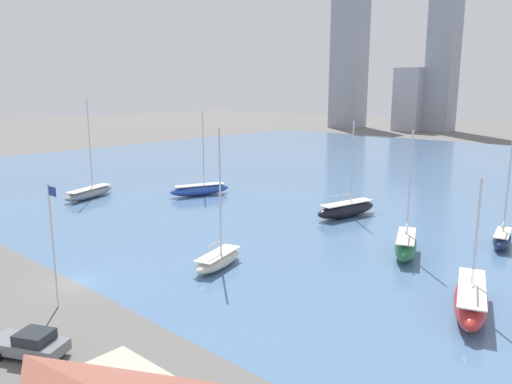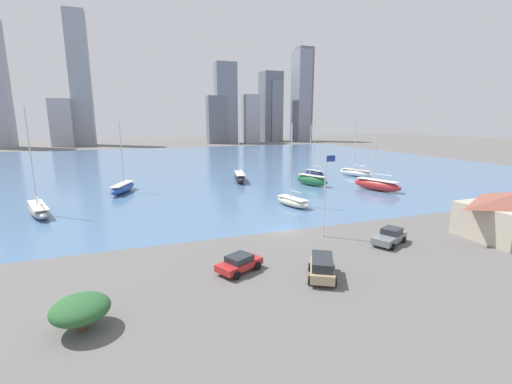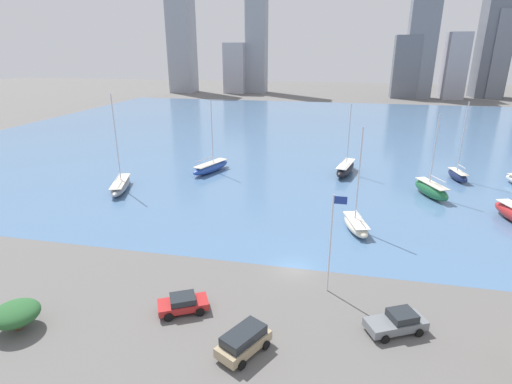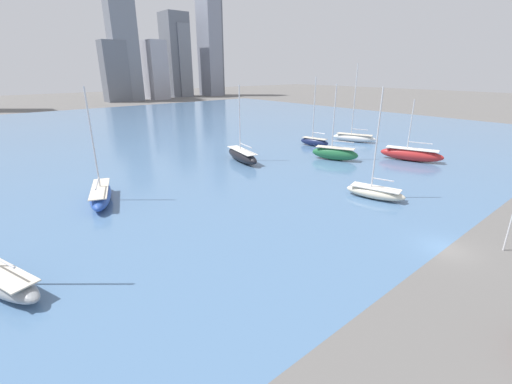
{
  "view_description": "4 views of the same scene",
  "coord_description": "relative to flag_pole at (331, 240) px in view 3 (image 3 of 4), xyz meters",
  "views": [
    {
      "loc": [
        39.02,
        -19.59,
        16.51
      ],
      "look_at": [
        4.51,
        18.22,
        5.88
      ],
      "focal_mm": 35.0,
      "sensor_mm": 36.0,
      "label": 1
    },
    {
      "loc": [
        -16.87,
        -36.96,
        13.43
      ],
      "look_at": [
        -0.22,
        9.64,
        3.05
      ],
      "focal_mm": 24.0,
      "sensor_mm": 36.0,
      "label": 2
    },
    {
      "loc": [
        3.74,
        -36.43,
        21.52
      ],
      "look_at": [
        -6.45,
        11.12,
        4.06
      ],
      "focal_mm": 28.0,
      "sensor_mm": 36.0,
      "label": 3
    },
    {
      "loc": [
        -29.88,
        -9.38,
        14.83
      ],
      "look_at": [
        -6.14,
        18.41,
        1.68
      ],
      "focal_mm": 24.0,
      "sensor_mm": 36.0,
      "label": 4
    }
  ],
  "objects": [
    {
      "name": "yard_shrub",
      "position": [
        -24.44,
        -10.81,
        -3.87
      ],
      "size": [
        3.69,
        3.69,
        2.25
      ],
      "color": "#4C3823",
      "rests_on": "ground_plane"
    },
    {
      "name": "parked_pickup_gray",
      "position": [
        5.65,
        -4.62,
        -4.48
      ],
      "size": [
        5.23,
        3.97,
        1.71
      ],
      "rotation": [
        0.0,
        0.0,
        -1.11
      ],
      "color": "slate",
      "rests_on": "ground_plane"
    },
    {
      "name": "flag_pole",
      "position": [
        0.0,
        0.0,
        0.0
      ],
      "size": [
        1.24,
        0.14,
        9.69
      ],
      "color": "silver",
      "rests_on": "ground_plane"
    },
    {
      "name": "ground_plane",
      "position": [
        -3.61,
        3.39,
        -5.32
      ],
      "size": [
        500.0,
        500.0,
        0.0
      ],
      "primitive_type": "plane",
      "color": "#605E5B"
    },
    {
      "name": "sailboat_navy",
      "position": [
        20.52,
        38.88,
        -4.33
      ],
      "size": [
        2.94,
        6.46,
        13.42
      ],
      "rotation": [
        0.0,
        0.0,
        0.2
      ],
      "color": "#19234C",
      "rests_on": "harbor_water"
    },
    {
      "name": "distant_city_skyline",
      "position": [
        16.88,
        173.64,
        20.0
      ],
      "size": [
        179.29,
        21.8,
        69.33
      ],
      "color": "#8E939E",
      "rests_on": "ground_plane"
    },
    {
      "name": "sailboat_cream",
      "position": [
        2.81,
        14.26,
        -4.47
      ],
      "size": [
        4.02,
        7.34,
        13.03
      ],
      "rotation": [
        0.0,
        0.0,
        0.27
      ],
      "color": "beige",
      "rests_on": "harbor_water"
    },
    {
      "name": "parked_suv_tan",
      "position": [
        -5.84,
        -9.57,
        -4.28
      ],
      "size": [
        3.85,
        4.75,
        1.91
      ],
      "rotation": [
        0.0,
        0.0,
        -0.5
      ],
      "color": "tan",
      "rests_on": "ground_plane"
    },
    {
      "name": "sailboat_black",
      "position": [
        1.45,
        38.57,
        -4.26
      ],
      "size": [
        4.38,
        10.12,
        12.52
      ],
      "rotation": [
        0.0,
        0.0,
        -0.22
      ],
      "color": "black",
      "rests_on": "harbor_water"
    },
    {
      "name": "sailboat_blue",
      "position": [
        -22.9,
        34.57,
        -4.35
      ],
      "size": [
        5.51,
        9.83,
        13.12
      ],
      "rotation": [
        0.0,
        0.0,
        -0.36
      ],
      "color": "#284CA8",
      "rests_on": "harbor_water"
    },
    {
      "name": "harbor_water",
      "position": [
        -3.61,
        73.39,
        -5.31
      ],
      "size": [
        180.0,
        140.0,
        0.0
      ],
      "color": "#4C7099",
      "rests_on": "ground_plane"
    },
    {
      "name": "sailboat_gray",
      "position": [
        -33.99,
        21.87,
        -4.42
      ],
      "size": [
        5.47,
        10.31,
        15.19
      ],
      "rotation": [
        0.0,
        0.0,
        0.33
      ],
      "color": "gray",
      "rests_on": "harbor_water"
    },
    {
      "name": "parked_sedan_red",
      "position": [
        -12.17,
        -5.82,
        -4.51
      ],
      "size": [
        4.71,
        3.76,
        1.52
      ],
      "rotation": [
        0.0,
        0.0,
        -1.09
      ],
      "color": "#B22323",
      "rests_on": "ground_plane"
    },
    {
      "name": "sailboat_green",
      "position": [
        14.35,
        29.08,
        -4.13
      ],
      "size": [
        5.06,
        8.11,
        12.62
      ],
      "rotation": [
        0.0,
        0.0,
        0.41
      ],
      "color": "#236B3D",
      "rests_on": "harbor_water"
    }
  ]
}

